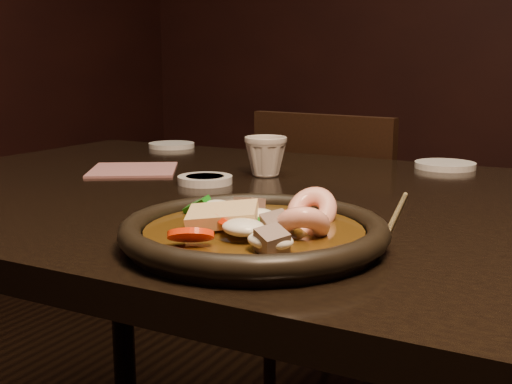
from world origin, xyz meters
The scene contains 10 objects.
table centered at (0.00, 0.00, 0.67)m, with size 1.60×0.90×0.75m.
chair centered at (-0.20, 0.63, 0.46)m, with size 0.44×0.44×0.84m.
plate centered at (0.03, -0.28, 0.77)m, with size 0.31×0.31×0.03m.
stirfry centered at (0.04, -0.28, 0.77)m, with size 0.22×0.24×0.06m.
soy_dish centered at (-0.23, 0.02, 0.76)m, with size 0.10×0.10×0.01m, color silver.
saucer_left centered at (-0.56, 0.39, 0.76)m, with size 0.11×0.11×0.01m, color silver.
saucer_right centered at (0.11, 0.39, 0.76)m, with size 0.12×0.12×0.01m, color silver.
tea_cup centered at (-0.17, 0.14, 0.79)m, with size 0.08×0.07×0.08m, color beige.
chopsticks centered at (0.13, -0.04, 0.75)m, with size 0.05×0.24×0.01m.
napkin centered at (-0.42, 0.07, 0.75)m, with size 0.16×0.16×0.00m, color #9A5F5F.
Camera 1 is at (0.37, -0.90, 0.96)m, focal length 45.00 mm.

